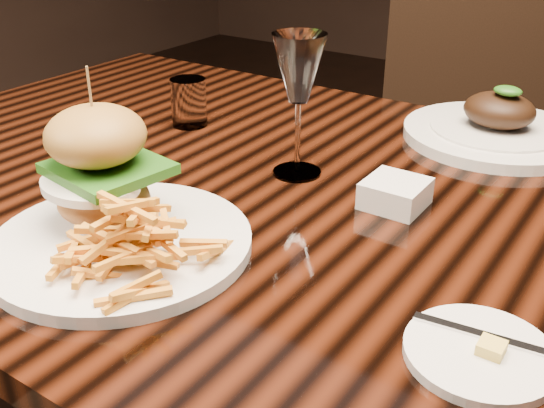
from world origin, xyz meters
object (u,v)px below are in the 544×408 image
Objects in this scene: burger_plate at (116,206)px; chair_far at (468,138)px; dining_table at (332,251)px; wine_glass at (299,73)px; far_dish at (496,129)px.

burger_plate reaches higher than chair_far.
wine_glass is (-0.09, 0.05, 0.22)m from dining_table.
burger_plate is at bearing -121.05° from dining_table.
wine_glass is at bearing 151.12° from dining_table.
wine_glass reaches higher than dining_table.
chair_far reaches higher than far_dish.
chair_far is at bearing 89.93° from wine_glass.
wine_glass is 0.21× the size of chair_far.
dining_table is 1.68× the size of chair_far.
burger_plate and wine_glass have the same top height.
wine_glass reaches higher than chair_far.
wine_glass is at bearing -123.60° from far_dish.
chair_far is at bearing 108.10° from burger_plate.
far_dish is (0.20, 0.30, -0.13)m from wine_glass.
far_dish is (0.11, 0.35, 0.09)m from dining_table.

